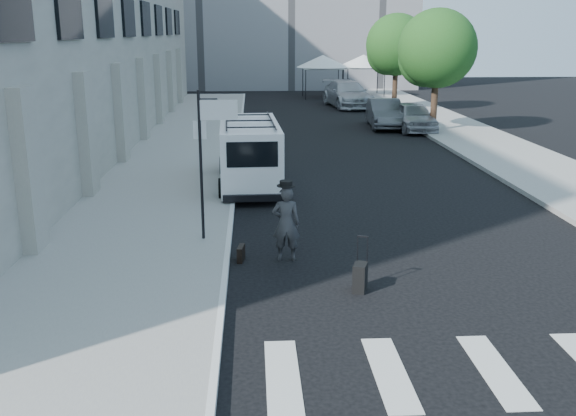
{
  "coord_description": "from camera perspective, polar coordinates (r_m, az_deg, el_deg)",
  "views": [
    {
      "loc": [
        -1.39,
        -11.46,
        4.92
      ],
      "look_at": [
        -0.66,
        1.64,
        1.3
      ],
      "focal_mm": 40.0,
      "sensor_mm": 36.0,
      "label": 1
    }
  ],
  "objects": [
    {
      "name": "businessman",
      "position": [
        14.08,
        -0.18,
        -1.39
      ],
      "size": [
        0.64,
        0.43,
        1.69
      ],
      "primitive_type": "imported",
      "rotation": [
        0.0,
        0.0,
        3.09
      ],
      "color": "#343437",
      "rests_on": "ground"
    },
    {
      "name": "building_left",
      "position": [
        31.17,
        -23.08,
        16.24
      ],
      "size": [
        10.0,
        44.0,
        12.0
      ],
      "primitive_type": "cube",
      "color": "gray",
      "rests_on": "ground"
    },
    {
      "name": "tent_right",
      "position": [
        50.74,
        6.74,
        12.84
      ],
      "size": [
        4.0,
        4.0,
        3.2
      ],
      "color": "black",
      "rests_on": "ground"
    },
    {
      "name": "ground",
      "position": [
        12.55,
        3.48,
        -7.69
      ],
      "size": [
        120.0,
        120.0,
        0.0
      ],
      "primitive_type": "plane",
      "color": "black",
      "rests_on": "ground"
    },
    {
      "name": "sidewalk_right",
      "position": [
        33.49,
        15.03,
        6.59
      ],
      "size": [
        4.0,
        56.0,
        0.15
      ],
      "primitive_type": "cube",
      "color": "gray",
      "rests_on": "ground"
    },
    {
      "name": "sidewalk_left",
      "position": [
        28.03,
        -9.02,
        5.29
      ],
      "size": [
        4.5,
        48.0,
        0.15
      ],
      "primitive_type": "cube",
      "color": "gray",
      "rests_on": "ground"
    },
    {
      "name": "sign_pole",
      "position": [
        14.87,
        -6.94,
        6.54
      ],
      "size": [
        1.03,
        0.07,
        3.5
      ],
      "color": "black",
      "rests_on": "sidewalk_left"
    },
    {
      "name": "tree_near",
      "position": [
        32.86,
        12.87,
        13.41
      ],
      "size": [
        3.8,
        3.83,
        6.03
      ],
      "color": "black",
      "rests_on": "ground"
    },
    {
      "name": "tree_far",
      "position": [
        41.59,
        9.44,
        13.93
      ],
      "size": [
        3.8,
        3.83,
        6.03
      ],
      "color": "black",
      "rests_on": "ground"
    },
    {
      "name": "briefcase",
      "position": [
        14.28,
        -4.2,
        -4.05
      ],
      "size": [
        0.19,
        0.45,
        0.34
      ],
      "primitive_type": "cube",
      "rotation": [
        0.0,
        0.0,
        -0.15
      ],
      "color": "black",
      "rests_on": "ground"
    },
    {
      "name": "cargo_van",
      "position": [
        20.94,
        -3.46,
        4.9
      ],
      "size": [
        2.14,
        5.64,
        2.12
      ],
      "rotation": [
        0.0,
        0.0,
        0.04
      ],
      "color": "white",
      "rests_on": "ground"
    },
    {
      "name": "tent_left",
      "position": [
        49.81,
        3.11,
        12.87
      ],
      "size": [
        4.0,
        4.0,
        3.2
      ],
      "color": "black",
      "rests_on": "ground"
    },
    {
      "name": "parked_car_a",
      "position": [
        33.61,
        11.06,
        8.0
      ],
      "size": [
        1.84,
        4.37,
        1.48
      ],
      "primitive_type": "imported",
      "rotation": [
        0.0,
        0.0,
        0.02
      ],
      "color": "#9C9DA3",
      "rests_on": "ground"
    },
    {
      "name": "parked_car_c",
      "position": [
        43.76,
        5.31,
        10.04
      ],
      "size": [
        3.17,
        6.16,
        1.71
      ],
      "primitive_type": "imported",
      "rotation": [
        0.0,
        0.0,
        0.13
      ],
      "color": "#AFB1B7",
      "rests_on": "ground"
    },
    {
      "name": "suitcase",
      "position": [
        12.67,
        6.43,
        -6.12
      ],
      "size": [
        0.36,
        0.45,
        1.08
      ],
      "rotation": [
        0.0,
        0.0,
        -0.34
      ],
      "color": "black",
      "rests_on": "ground"
    },
    {
      "name": "parked_car_b",
      "position": [
        34.54,
        8.59,
        8.31
      ],
      "size": [
        1.88,
        4.6,
        1.48
      ],
      "primitive_type": "imported",
      "rotation": [
        0.0,
        0.0,
        -0.07
      ],
      "color": "#4D4F54",
      "rests_on": "ground"
    }
  ]
}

